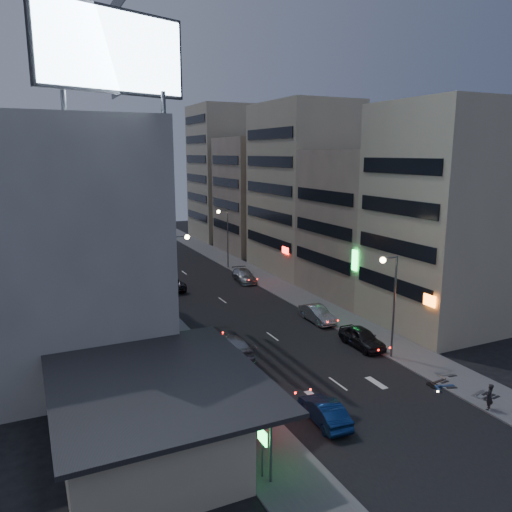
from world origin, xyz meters
TOP-DOWN VIEW (x-y plane):
  - ground at (0.00, 0.00)m, footprint 180.00×180.00m
  - sidewalk_left at (-8.00, 30.00)m, footprint 4.00×120.00m
  - sidewalk_right at (8.00, 30.00)m, footprint 4.00×120.00m
  - food_court at (-13.90, 2.00)m, footprint 11.00×13.00m
  - white_building at (-17.00, 20.00)m, footprint 14.00×24.00m
  - shophouse_near at (15.00, 10.50)m, footprint 10.00×11.00m
  - shophouse_mid at (15.50, 22.00)m, footprint 11.00×12.00m
  - shophouse_far at (15.00, 35.00)m, footprint 10.00×14.00m
  - far_left_a at (-15.50, 45.00)m, footprint 11.00×10.00m
  - far_left_b at (-16.00, 58.00)m, footprint 12.00×10.00m
  - far_right_a at (15.50, 50.00)m, footprint 11.00×12.00m
  - far_right_b at (16.00, 64.00)m, footprint 12.00×12.00m
  - billboard at (-12.99, 9.97)m, footprint 9.52×3.75m
  - street_lamp_right_near at (5.90, 6.00)m, footprint 1.60×0.44m
  - street_lamp_left at (-5.90, 22.00)m, footprint 1.60×0.44m
  - street_lamp_right_far at (5.90, 40.00)m, footprint 1.60×0.44m
  - parked_car_right_near at (5.60, 8.82)m, footprint 1.94×4.72m
  - parked_car_right_mid at (5.60, 15.73)m, footprint 1.67×4.59m
  - parked_car_left at (-3.98, 32.64)m, footprint 2.70×5.68m
  - parked_car_right_far at (5.40, 32.39)m, footprint 2.66×5.31m
  - road_car_blue at (-3.61, 0.15)m, footprint 1.85×4.43m
  - road_car_silver at (-4.94, 11.70)m, footprint 2.42×5.78m
  - person at (6.30, -3.04)m, footprint 0.73×0.64m
  - scooter_black_a at (8.29, -1.72)m, footprint 0.85×1.95m
  - scooter_silver_a at (8.05, -1.02)m, footprint 1.08×2.03m
  - scooter_blue at (6.94, 0.35)m, footprint 1.31×2.13m
  - scooter_black_b at (6.96, 1.34)m, footprint 0.84×1.97m
  - scooter_silver_b at (8.28, 1.73)m, footprint 0.83×1.92m

SIDE VIEW (x-z plane):
  - ground at x=0.00m, z-range 0.00..0.00m
  - sidewalk_left at x=-8.00m, z-range 0.00..0.12m
  - sidewalk_right at x=8.00m, z-range 0.00..0.12m
  - scooter_silver_b at x=8.28m, z-range 0.12..1.26m
  - scooter_black_a at x=8.29m, z-range 0.12..1.27m
  - scooter_black_b at x=6.96m, z-range 0.12..1.29m
  - scooter_silver_a at x=8.05m, z-range 0.12..1.30m
  - road_car_blue at x=-3.61m, z-range 0.00..1.42m
  - scooter_blue at x=6.94m, z-range 0.12..1.36m
  - parked_car_right_far at x=5.40m, z-range 0.00..1.48m
  - parked_car_right_mid at x=5.60m, z-range 0.00..1.50m
  - parked_car_left at x=-3.98m, z-range 0.00..1.56m
  - parked_car_right_near at x=5.60m, z-range 0.00..1.60m
  - road_car_silver at x=-4.94m, z-range 0.00..1.67m
  - person at x=6.30m, z-range 0.12..1.79m
  - food_court at x=-13.90m, z-range 0.05..3.92m
  - street_lamp_right_near at x=5.90m, z-range 1.35..9.37m
  - street_lamp_left at x=-5.90m, z-range 1.35..9.37m
  - street_lamp_right_far at x=5.90m, z-range 1.35..9.37m
  - far_left_b at x=-16.00m, z-range 0.00..15.00m
  - shophouse_mid at x=15.50m, z-range 0.00..16.00m
  - white_building at x=-17.00m, z-range 0.00..18.00m
  - far_right_a at x=15.50m, z-range 0.00..18.00m
  - shophouse_near at x=15.00m, z-range 0.00..20.00m
  - far_left_a at x=-15.50m, z-range 0.00..20.00m
  - shophouse_far at x=15.00m, z-range 0.00..22.00m
  - far_right_b at x=16.00m, z-range 0.00..24.00m
  - billboard at x=-12.99m, z-range 18.56..24.76m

